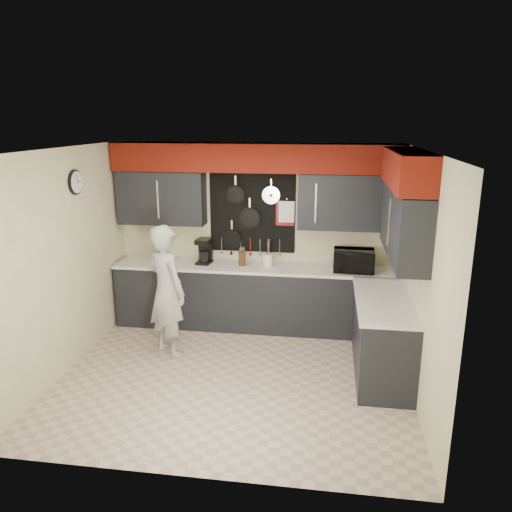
% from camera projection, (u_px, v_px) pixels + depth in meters
% --- Properties ---
extents(ground, '(4.00, 4.00, 0.00)m').
position_uv_depth(ground, '(234.00, 375.00, 5.86)').
color(ground, '#C6AE9A').
rests_on(ground, ground).
extents(back_wall_assembly, '(4.00, 0.36, 2.60)m').
position_uv_depth(back_wall_assembly, '(255.00, 186.00, 6.85)').
color(back_wall_assembly, beige).
rests_on(back_wall_assembly, ground).
extents(right_wall_assembly, '(0.36, 3.50, 2.60)m').
position_uv_depth(right_wall_assembly, '(407.00, 212.00, 5.34)').
color(right_wall_assembly, beige).
rests_on(right_wall_assembly, ground).
extents(left_wall_assembly, '(0.05, 3.50, 2.60)m').
position_uv_depth(left_wall_assembly, '(65.00, 259.00, 5.80)').
color(left_wall_assembly, beige).
rests_on(left_wall_assembly, ground).
extents(base_cabinets, '(3.95, 2.20, 0.92)m').
position_uv_depth(base_cabinets, '(285.00, 306.00, 6.75)').
color(base_cabinets, black).
rests_on(base_cabinets, ground).
extents(microwave, '(0.54, 0.37, 0.30)m').
position_uv_depth(microwave, '(354.00, 261.00, 6.70)').
color(microwave, black).
rests_on(microwave, base_cabinets).
extents(knife_block, '(0.12, 0.12, 0.21)m').
position_uv_depth(knife_block, '(242.00, 258.00, 6.98)').
color(knife_block, '#3A2312').
rests_on(knife_block, base_cabinets).
extents(utensil_crock, '(0.14, 0.14, 0.18)m').
position_uv_depth(utensil_crock, '(268.00, 260.00, 6.95)').
color(utensil_crock, white).
rests_on(utensil_crock, base_cabinets).
extents(coffee_maker, '(0.22, 0.26, 0.36)m').
position_uv_depth(coffee_maker, '(205.00, 250.00, 7.08)').
color(coffee_maker, black).
rests_on(coffee_maker, base_cabinets).
extents(person, '(0.74, 0.69, 1.69)m').
position_uv_depth(person, '(167.00, 291.00, 6.20)').
color(person, '#BBBBB8').
rests_on(person, ground).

